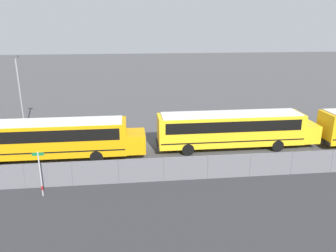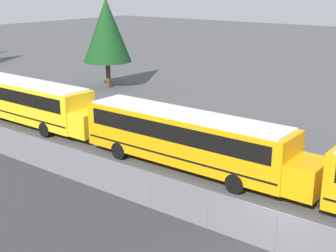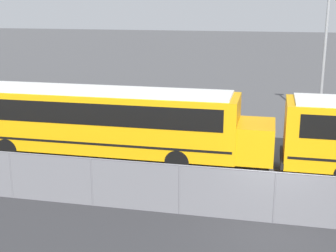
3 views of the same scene
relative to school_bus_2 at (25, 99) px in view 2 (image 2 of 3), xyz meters
The scene contains 4 objects.
fence 22.13m from the school_bus_2, 12.53° to the right, with size 126.87×0.07×1.73m.
school_bus_2 is the anchor object (origin of this frame).
school_bus_3 14.24m from the school_bus_2, ahead, with size 13.83×2.53×3.12m.
tree_2 13.70m from the school_bus_2, 108.30° to the left, with size 4.56×4.56×8.46m.
Camera 2 is at (6.18, -14.61, 9.63)m, focal length 50.00 mm.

